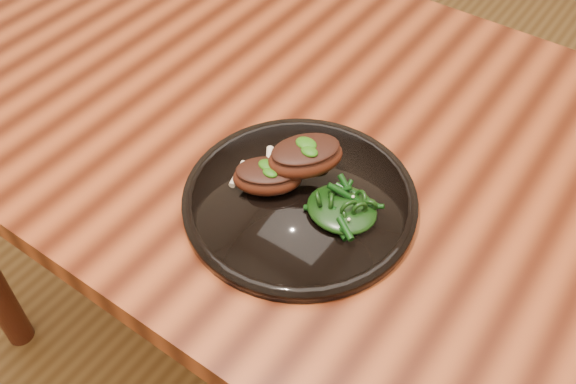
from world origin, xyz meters
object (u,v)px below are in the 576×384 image
(desk, at_px, (391,197))
(greens_heap, at_px, (342,206))
(lamb_chop_front, at_px, (267,176))
(plate, at_px, (300,200))

(desk, bearing_deg, greens_heap, -90.93)
(desk, bearing_deg, lamb_chop_front, -123.12)
(desk, distance_m, plate, 0.19)
(desk, bearing_deg, plate, -112.27)
(plate, bearing_deg, greens_heap, 5.19)
(lamb_chop_front, bearing_deg, plate, 14.07)
(desk, relative_size, plate, 5.25)
(greens_heap, bearing_deg, desk, 89.07)
(plate, bearing_deg, desk, 67.73)
(desk, xyz_separation_m, greens_heap, (-0.00, -0.15, 0.12))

